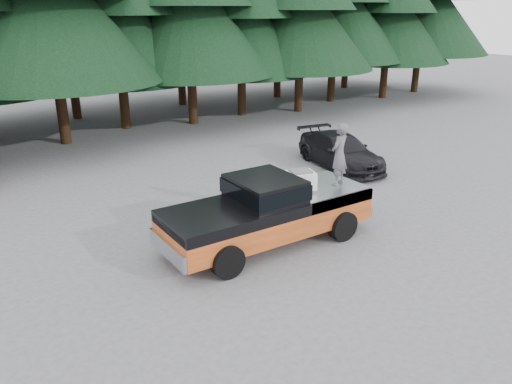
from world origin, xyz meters
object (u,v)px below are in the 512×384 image
pickup_truck (268,221)px  man_on_bed (339,154)px  parked_car (340,151)px  air_compressor (300,182)px

pickup_truck → man_on_bed: size_ratio=3.38×
pickup_truck → man_on_bed: (2.28, -0.22, 1.55)m
pickup_truck → man_on_bed: man_on_bed is taller
pickup_truck → parked_car: (6.42, 4.09, -0.01)m
air_compressor → man_on_bed: size_ratio=0.42×
parked_car → pickup_truck: bearing=-138.0°
air_compressor → parked_car: size_ratio=0.16×
man_on_bed → parked_car: bearing=-155.8°
pickup_truck → air_compressor: bearing=-0.7°
air_compressor → pickup_truck: bearing=-164.1°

